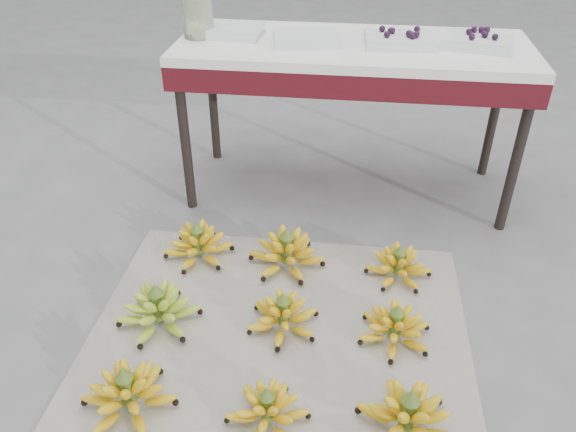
# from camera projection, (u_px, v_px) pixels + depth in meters

# --- Properties ---
(ground) EXTENTS (60.00, 60.00, 0.00)m
(ground) POSITION_uv_depth(u_px,v_px,m) (288.00, 334.00, 1.87)
(ground) COLOR #5B5B5D
(ground) RESTS_ON ground
(newspaper_mat) EXTENTS (1.26, 1.06, 0.01)m
(newspaper_mat) POSITION_uv_depth(u_px,v_px,m) (279.00, 334.00, 1.87)
(newspaper_mat) COLOR white
(newspaper_mat) RESTS_ON ground
(bunch_front_left) EXTENTS (0.31, 0.31, 0.16)m
(bunch_front_left) POSITION_uv_depth(u_px,v_px,m) (128.00, 394.00, 1.59)
(bunch_front_left) COLOR yellow
(bunch_front_left) RESTS_ON newspaper_mat
(bunch_front_center) EXTENTS (0.23, 0.23, 0.14)m
(bunch_front_center) POSITION_uv_depth(u_px,v_px,m) (267.00, 411.00, 1.56)
(bunch_front_center) COLOR yellow
(bunch_front_center) RESTS_ON newspaper_mat
(bunch_front_right) EXTENTS (0.35, 0.35, 0.17)m
(bunch_front_right) POSITION_uv_depth(u_px,v_px,m) (407.00, 418.00, 1.53)
(bunch_front_right) COLOR yellow
(bunch_front_right) RESTS_ON newspaper_mat
(bunch_mid_left) EXTENTS (0.31, 0.31, 0.17)m
(bunch_mid_left) POSITION_uv_depth(u_px,v_px,m) (159.00, 310.00, 1.88)
(bunch_mid_left) COLOR olive
(bunch_mid_left) RESTS_ON newspaper_mat
(bunch_mid_center) EXTENTS (0.32, 0.32, 0.15)m
(bunch_mid_center) POSITION_uv_depth(u_px,v_px,m) (283.00, 316.00, 1.87)
(bunch_mid_center) COLOR yellow
(bunch_mid_center) RESTS_ON newspaper_mat
(bunch_mid_right) EXTENTS (0.31, 0.31, 0.15)m
(bunch_mid_right) POSITION_uv_depth(u_px,v_px,m) (395.00, 327.00, 1.82)
(bunch_mid_right) COLOR yellow
(bunch_mid_right) RESTS_ON newspaper_mat
(bunch_back_left) EXTENTS (0.31, 0.31, 0.16)m
(bunch_back_left) POSITION_uv_depth(u_px,v_px,m) (198.00, 245.00, 2.19)
(bunch_back_left) COLOR yellow
(bunch_back_left) RESTS_ON newspaper_mat
(bunch_back_center) EXTENTS (0.37, 0.37, 0.17)m
(bunch_back_center) POSITION_uv_depth(u_px,v_px,m) (287.00, 253.00, 2.14)
(bunch_back_center) COLOR yellow
(bunch_back_center) RESTS_ON newspaper_mat
(bunch_back_right) EXTENTS (0.31, 0.31, 0.15)m
(bunch_back_right) POSITION_uv_depth(u_px,v_px,m) (398.00, 266.00, 2.09)
(bunch_back_right) COLOR yellow
(bunch_back_right) RESTS_ON newspaper_mat
(vendor_table) EXTENTS (1.44, 0.58, 0.69)m
(vendor_table) POSITION_uv_depth(u_px,v_px,m) (352.00, 62.00, 2.32)
(vendor_table) COLOR black
(vendor_table) RESTS_ON ground
(tray_far_left) EXTENTS (0.27, 0.20, 0.04)m
(tray_far_left) POSITION_uv_depth(u_px,v_px,m) (230.00, 30.00, 2.35)
(tray_far_left) COLOR silver
(tray_far_left) RESTS_ON vendor_table
(tray_left) EXTENTS (0.29, 0.23, 0.04)m
(tray_left) POSITION_uv_depth(u_px,v_px,m) (306.00, 38.00, 2.26)
(tray_left) COLOR silver
(tray_left) RESTS_ON vendor_table
(tray_right) EXTENTS (0.28, 0.21, 0.07)m
(tray_right) POSITION_uv_depth(u_px,v_px,m) (399.00, 40.00, 2.23)
(tray_right) COLOR silver
(tray_right) RESTS_ON vendor_table
(tray_far_right) EXTENTS (0.30, 0.25, 0.07)m
(tray_far_right) POSITION_uv_depth(u_px,v_px,m) (478.00, 41.00, 2.22)
(tray_far_right) COLOR silver
(tray_far_right) RESTS_ON vendor_table
(glass_jar) EXTENTS (0.14, 0.14, 0.16)m
(glass_jar) POSITION_uv_depth(u_px,v_px,m) (198.00, 17.00, 2.30)
(glass_jar) COLOR beige
(glass_jar) RESTS_ON vendor_table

